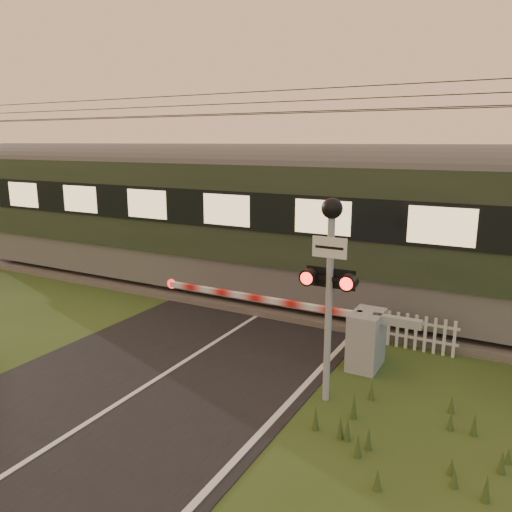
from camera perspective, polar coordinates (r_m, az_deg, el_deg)
The scene contains 7 objects.
ground at distance 10.22m, azimuth -13.41°, elevation -14.91°, with size 160.00×160.00×0.00m, color #2B441A.
road at distance 10.05m, azimuth -14.25°, elevation -15.38°, with size 6.00×140.00×0.03m.
track_bed at distance 15.23m, azimuth 3.06°, elevation -4.83°, with size 140.00×3.40×0.39m.
overhead_wires at distance 14.54m, azimuth 3.34°, elevation 16.92°, with size 120.00×0.62×0.62m.
boom_gate at distance 11.00m, azimuth 11.32°, elevation -8.82°, with size 6.38×0.95×1.26m.
crossing_signal at distance 8.86m, azimuth 8.46°, elevation -1.00°, with size 0.96×0.37×3.78m.
picket_fence at distance 12.19m, azimuth 16.83°, elevation -8.19°, with size 2.29×0.07×0.85m.
Camera 1 is at (6.19, -6.62, 4.71)m, focal length 35.00 mm.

